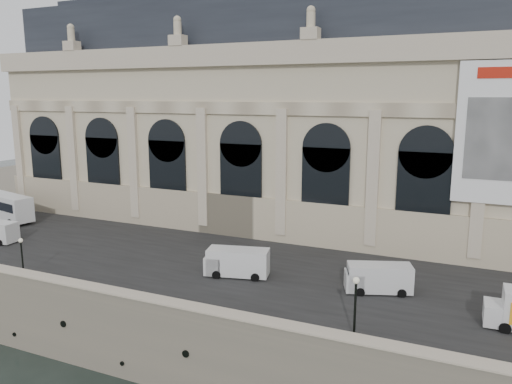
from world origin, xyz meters
TOP-DOWN VIEW (x-y plane):
  - quay at (0.00, 35.00)m, footprint 160.00×70.00m
  - street at (0.00, 14.00)m, footprint 160.00×24.00m
  - parapet at (0.00, 0.60)m, footprint 160.00×1.40m
  - museum at (-5.98, 30.86)m, footprint 69.00×18.70m
  - bus_left at (-36.98, 16.46)m, footprint 12.45×5.24m
  - van_b at (0.92, 10.22)m, footprint 6.17×3.49m
  - van_c at (13.52, 11.63)m, footprint 5.88×3.82m
  - lamp_left at (-16.32, 1.79)m, footprint 0.39×0.39m
  - lamp_right at (13.84, 2.68)m, footprint 0.46×0.46m

SIDE VIEW (x-z plane):
  - quay at x=0.00m, z-range 0.00..6.00m
  - street at x=0.00m, z-range 6.00..6.06m
  - parapet at x=0.00m, z-range 6.01..7.22m
  - van_c at x=13.52m, z-range 6.03..8.48m
  - van_b at x=0.92m, z-range 6.03..8.62m
  - lamp_left at x=-16.32m, z-range 5.99..9.79m
  - bus_left at x=-36.98m, z-range 6.22..9.82m
  - lamp_right at x=13.84m, z-range 5.99..10.48m
  - museum at x=-5.98m, z-range 5.17..34.27m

